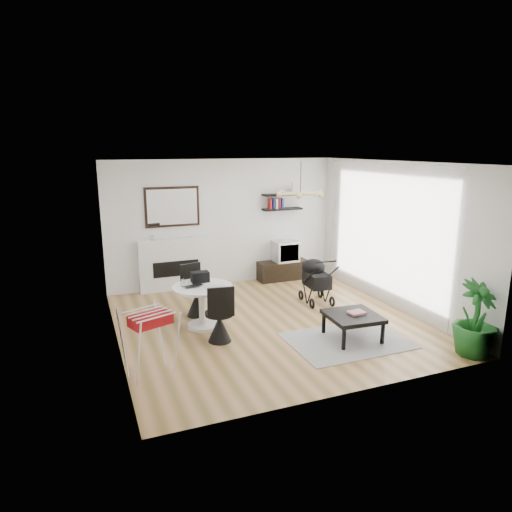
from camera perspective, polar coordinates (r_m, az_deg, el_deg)
name	(u,v)px	position (r m, az deg, el deg)	size (l,w,h in m)	color
floor	(269,322)	(7.94, 1.65, -8.27)	(5.00, 5.00, 0.00)	olive
ceiling	(270,162)	(7.38, 1.80, 11.61)	(5.00, 5.00, 0.00)	white
wall_back	(224,223)	(9.85, -4.05, 4.15)	(5.00, 5.00, 0.00)	white
wall_left	(112,259)	(6.96, -17.53, -0.35)	(5.00, 5.00, 0.00)	white
wall_right	(394,235)	(8.82, 16.84, 2.51)	(5.00, 5.00, 0.00)	white
sheer_curtain	(383,234)	(8.91, 15.54, 2.71)	(0.04, 3.60, 2.60)	white
fireplace	(175,258)	(9.64, -10.09, -0.26)	(1.50, 0.17, 2.16)	white
shelf_lower	(282,209)	(10.16, 3.30, 5.88)	(0.90, 0.25, 0.04)	black
shelf_upper	(282,195)	(10.13, 3.32, 7.68)	(0.90, 0.25, 0.04)	black
pendant_lamp	(300,194)	(7.98, 5.57, 7.74)	(0.90, 0.90, 0.10)	tan
tv_console	(283,270)	(10.37, 3.38, -1.79)	(1.14, 0.40, 0.43)	black
crt_tv	(285,251)	(10.27, 3.67, 0.64)	(0.53, 0.47, 0.47)	silver
dining_table	(203,300)	(7.62, -6.68, -5.49)	(0.98, 0.98, 0.72)	white
laptop	(195,287)	(7.47, -7.65, -3.83)	(0.32, 0.20, 0.02)	black
black_bag	(200,277)	(7.74, -7.01, -2.61)	(0.30, 0.18, 0.18)	black
newspaper	(216,287)	(7.45, -5.07, -3.88)	(0.31, 0.26, 0.01)	silver
drinking_glass	(183,283)	(7.56, -9.15, -3.34)	(0.07, 0.07, 0.11)	white
chair_far	(196,300)	(8.22, -7.51, -5.43)	(0.47, 0.48, 0.92)	black
chair_near	(220,324)	(7.10, -4.56, -8.42)	(0.46, 0.47, 0.93)	black
drying_rack	(150,342)	(6.20, -13.12, -10.41)	(0.74, 0.72, 0.88)	white
stroller	(316,282)	(8.89, 7.46, -3.24)	(0.52, 0.79, 0.93)	black
rug	(347,341)	(7.35, 11.31, -10.32)	(1.81, 1.30, 0.01)	gray
coffee_table	(353,317)	(7.31, 12.01, -7.48)	(0.82, 0.82, 0.40)	black
magazines	(356,313)	(7.32, 12.44, -6.93)	(0.25, 0.20, 0.04)	red
potted_plant	(476,319)	(7.28, 25.78, -7.09)	(0.62, 0.62, 1.10)	#195A1E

